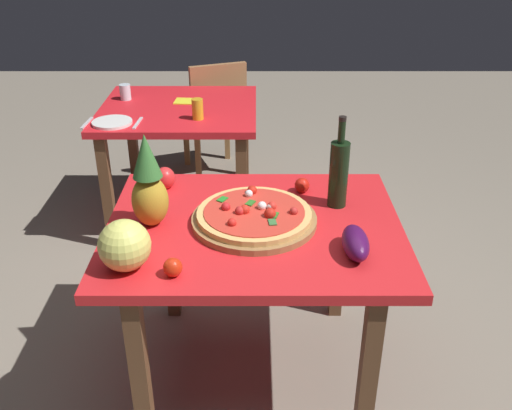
# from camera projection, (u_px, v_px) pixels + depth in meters

# --- Properties ---
(ground_plane) EXTENTS (10.00, 10.00, 0.00)m
(ground_plane) POSITION_uv_depth(u_px,v_px,m) (256.00, 369.00, 2.52)
(ground_plane) COLOR gray
(display_table) EXTENTS (1.12, 0.90, 0.74)m
(display_table) POSITION_uv_depth(u_px,v_px,m) (255.00, 245.00, 2.22)
(display_table) COLOR brown
(display_table) RESTS_ON ground_plane
(background_table) EXTENTS (0.93, 0.86, 0.74)m
(background_table) POSITION_uv_depth(u_px,v_px,m) (181.00, 124.00, 3.47)
(background_table) COLOR brown
(background_table) RESTS_ON ground_plane
(dining_chair) EXTENTS (0.52, 0.52, 0.85)m
(dining_chair) POSITION_uv_depth(u_px,v_px,m) (216.00, 112.00, 4.12)
(dining_chair) COLOR olive
(dining_chair) RESTS_ON ground_plane
(pizza_board) EXTENTS (0.48, 0.48, 0.02)m
(pizza_board) POSITION_uv_depth(u_px,v_px,m) (256.00, 220.00, 2.18)
(pizza_board) COLOR olive
(pizza_board) RESTS_ON display_table
(pizza) EXTENTS (0.44, 0.44, 0.06)m
(pizza) POSITION_uv_depth(u_px,v_px,m) (256.00, 213.00, 2.17)
(pizza) COLOR #E2B063
(pizza) RESTS_ON pizza_board
(wine_bottle) EXTENTS (0.08, 0.08, 0.37)m
(wine_bottle) POSITION_uv_depth(u_px,v_px,m) (340.00, 173.00, 2.25)
(wine_bottle) COLOR black
(wine_bottle) RESTS_ON display_table
(pineapple_left) EXTENTS (0.14, 0.14, 0.36)m
(pineapple_left) POSITION_uv_depth(u_px,v_px,m) (150.00, 185.00, 2.10)
(pineapple_left) COLOR #B48F28
(pineapple_left) RESTS_ON display_table
(melon) EXTENTS (0.17, 0.17, 0.17)m
(melon) POSITION_uv_depth(u_px,v_px,m) (126.00, 245.00, 1.88)
(melon) COLOR #DADA67
(melon) RESTS_ON display_table
(bell_pepper) EXTENTS (0.09, 0.09, 0.10)m
(bell_pepper) POSITION_uv_depth(u_px,v_px,m) (166.00, 178.00, 2.44)
(bell_pepper) COLOR red
(bell_pepper) RESTS_ON display_table
(eggplant) EXTENTS (0.09, 0.20, 0.09)m
(eggplant) POSITION_uv_depth(u_px,v_px,m) (357.00, 243.00, 1.97)
(eggplant) COLOR #411044
(eggplant) RESTS_ON display_table
(tomato_near_board) EXTENTS (0.06, 0.06, 0.06)m
(tomato_near_board) POSITION_uv_depth(u_px,v_px,m) (303.00, 185.00, 2.40)
(tomato_near_board) COLOR red
(tomato_near_board) RESTS_ON display_table
(tomato_by_bottle) EXTENTS (0.06, 0.06, 0.06)m
(tomato_by_bottle) POSITION_uv_depth(u_px,v_px,m) (174.00, 267.00, 1.86)
(tomato_by_bottle) COLOR red
(tomato_by_bottle) RESTS_ON display_table
(drinking_glass_juice) EXTENTS (0.06, 0.06, 0.12)m
(drinking_glass_juice) POSITION_uv_depth(u_px,v_px,m) (199.00, 109.00, 3.20)
(drinking_glass_juice) COLOR gold
(drinking_glass_juice) RESTS_ON background_table
(drinking_glass_water) EXTENTS (0.07, 0.07, 0.09)m
(drinking_glass_water) POSITION_uv_depth(u_px,v_px,m) (127.00, 92.00, 3.52)
(drinking_glass_water) COLOR silver
(drinking_glass_water) RESTS_ON background_table
(dinner_plate) EXTENTS (0.22, 0.22, 0.02)m
(dinner_plate) POSITION_uv_depth(u_px,v_px,m) (114.00, 122.00, 3.15)
(dinner_plate) COLOR white
(dinner_plate) RESTS_ON background_table
(fork_utensil) EXTENTS (0.03, 0.18, 0.01)m
(fork_utensil) POSITION_uv_depth(u_px,v_px,m) (88.00, 123.00, 3.15)
(fork_utensil) COLOR silver
(fork_utensil) RESTS_ON background_table
(knife_utensil) EXTENTS (0.03, 0.18, 0.01)m
(knife_utensil) POSITION_uv_depth(u_px,v_px,m) (139.00, 123.00, 3.15)
(knife_utensil) COLOR silver
(knife_utensil) RESTS_ON background_table
(napkin_folded) EXTENTS (0.15, 0.13, 0.01)m
(napkin_folded) POSITION_uv_depth(u_px,v_px,m) (188.00, 101.00, 3.50)
(napkin_folded) COLOR yellow
(napkin_folded) RESTS_ON background_table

